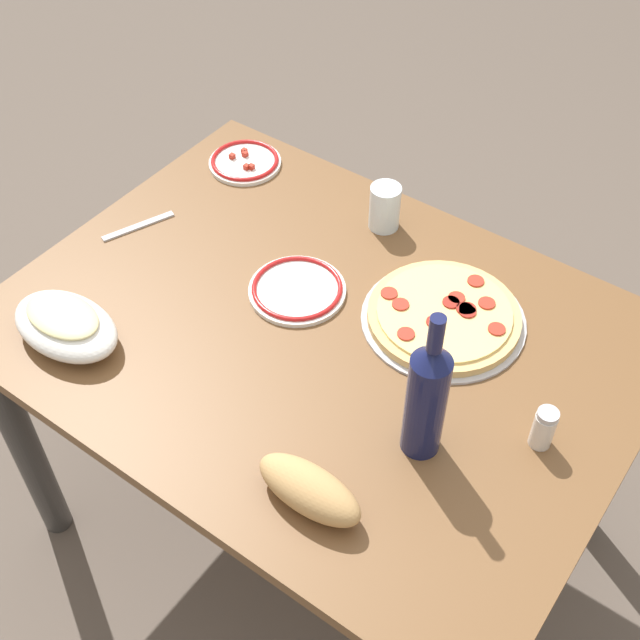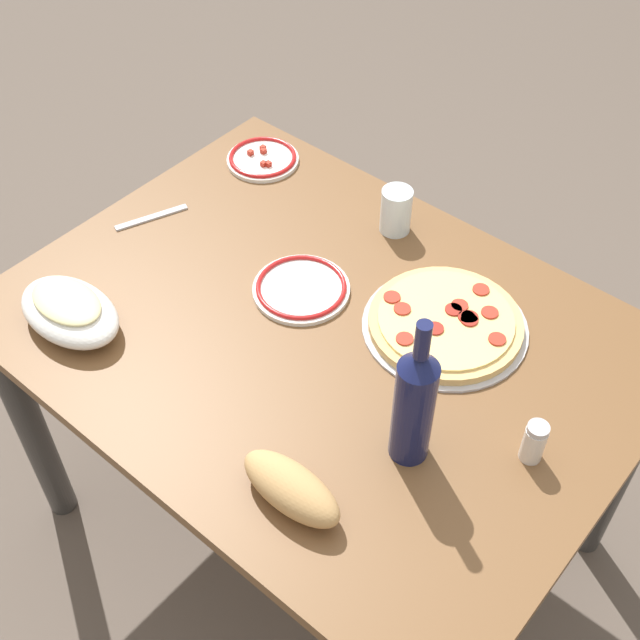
{
  "view_description": "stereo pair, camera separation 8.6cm",
  "coord_description": "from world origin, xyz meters",
  "px_view_note": "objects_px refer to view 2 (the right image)",
  "views": [
    {
      "loc": [
        -0.65,
        0.9,
        1.97
      ],
      "look_at": [
        0.0,
        0.0,
        0.78
      ],
      "focal_mm": 46.77,
      "sensor_mm": 36.0,
      "label": 1
    },
    {
      "loc": [
        -0.72,
        0.85,
        1.97
      ],
      "look_at": [
        0.0,
        0.0,
        0.78
      ],
      "focal_mm": 46.77,
      "sensor_mm": 36.0,
      "label": 2
    }
  ],
  "objects_px": {
    "dining_table": "(320,370)",
    "baked_pasta_dish": "(69,310)",
    "water_glass": "(396,211)",
    "spice_shaker": "(534,442)",
    "side_plate_near": "(301,288)",
    "pepperoni_pizza": "(445,323)",
    "wine_bottle": "(414,404)",
    "bread_loaf": "(291,488)",
    "side_plate_far": "(263,159)"
  },
  "relations": [
    {
      "from": "baked_pasta_dish",
      "to": "wine_bottle",
      "type": "bearing_deg",
      "value": -164.67
    },
    {
      "from": "side_plate_near",
      "to": "spice_shaker",
      "type": "xyz_separation_m",
      "value": [
        -0.57,
        0.05,
        0.03
      ]
    },
    {
      "from": "dining_table",
      "to": "pepperoni_pizza",
      "type": "xyz_separation_m",
      "value": [
        -0.19,
        -0.17,
        0.14
      ]
    },
    {
      "from": "side_plate_near",
      "to": "water_glass",
      "type": "bearing_deg",
      "value": -95.92
    },
    {
      "from": "side_plate_far",
      "to": "wine_bottle",
      "type": "bearing_deg",
      "value": 149.54
    },
    {
      "from": "wine_bottle",
      "to": "side_plate_near",
      "type": "bearing_deg",
      "value": -23.62
    },
    {
      "from": "dining_table",
      "to": "pepperoni_pizza",
      "type": "bearing_deg",
      "value": -138.2
    },
    {
      "from": "side_plate_near",
      "to": "side_plate_far",
      "type": "height_order",
      "value": "side_plate_far"
    },
    {
      "from": "baked_pasta_dish",
      "to": "wine_bottle",
      "type": "xyz_separation_m",
      "value": [
        -0.69,
        -0.19,
        0.09
      ]
    },
    {
      "from": "spice_shaker",
      "to": "wine_bottle",
      "type": "bearing_deg",
      "value": 36.83
    },
    {
      "from": "pepperoni_pizza",
      "to": "side_plate_far",
      "type": "relative_size",
      "value": 1.88
    },
    {
      "from": "side_plate_near",
      "to": "spice_shaker",
      "type": "bearing_deg",
      "value": 175.09
    },
    {
      "from": "dining_table",
      "to": "bread_loaf",
      "type": "height_order",
      "value": "bread_loaf"
    },
    {
      "from": "pepperoni_pizza",
      "to": "dining_table",
      "type": "bearing_deg",
      "value": 41.8
    },
    {
      "from": "baked_pasta_dish",
      "to": "spice_shaker",
      "type": "height_order",
      "value": "spice_shaker"
    },
    {
      "from": "dining_table",
      "to": "pepperoni_pizza",
      "type": "height_order",
      "value": "pepperoni_pizza"
    },
    {
      "from": "pepperoni_pizza",
      "to": "bread_loaf",
      "type": "height_order",
      "value": "bread_loaf"
    },
    {
      "from": "dining_table",
      "to": "baked_pasta_dish",
      "type": "bearing_deg",
      "value": 38.27
    },
    {
      "from": "dining_table",
      "to": "wine_bottle",
      "type": "xyz_separation_m",
      "value": [
        -0.3,
        0.12,
        0.26
      ]
    },
    {
      "from": "dining_table",
      "to": "wine_bottle",
      "type": "distance_m",
      "value": 0.41
    },
    {
      "from": "water_glass",
      "to": "side_plate_far",
      "type": "relative_size",
      "value": 0.6
    },
    {
      "from": "dining_table",
      "to": "bread_loaf",
      "type": "relative_size",
      "value": 6.27
    },
    {
      "from": "pepperoni_pizza",
      "to": "wine_bottle",
      "type": "relative_size",
      "value": 1.02
    },
    {
      "from": "dining_table",
      "to": "wine_bottle",
      "type": "bearing_deg",
      "value": 158.79
    },
    {
      "from": "wine_bottle",
      "to": "side_plate_far",
      "type": "height_order",
      "value": "wine_bottle"
    },
    {
      "from": "wine_bottle",
      "to": "baked_pasta_dish",
      "type": "bearing_deg",
      "value": 15.33
    },
    {
      "from": "side_plate_near",
      "to": "side_plate_far",
      "type": "bearing_deg",
      "value": -37.0
    },
    {
      "from": "baked_pasta_dish",
      "to": "water_glass",
      "type": "bearing_deg",
      "value": -116.0
    },
    {
      "from": "side_plate_near",
      "to": "side_plate_far",
      "type": "distance_m",
      "value": 0.46
    },
    {
      "from": "side_plate_near",
      "to": "dining_table",
      "type": "bearing_deg",
      "value": 149.71
    },
    {
      "from": "side_plate_far",
      "to": "spice_shaker",
      "type": "xyz_separation_m",
      "value": [
        -0.94,
        0.33,
        0.03
      ]
    },
    {
      "from": "spice_shaker",
      "to": "side_plate_near",
      "type": "bearing_deg",
      "value": -4.91
    },
    {
      "from": "baked_pasta_dish",
      "to": "water_glass",
      "type": "height_order",
      "value": "water_glass"
    },
    {
      "from": "baked_pasta_dish",
      "to": "side_plate_far",
      "type": "relative_size",
      "value": 1.37
    },
    {
      "from": "dining_table",
      "to": "spice_shaker",
      "type": "xyz_separation_m",
      "value": [
        -0.47,
        -0.01,
        0.17
      ]
    },
    {
      "from": "side_plate_near",
      "to": "bread_loaf",
      "type": "xyz_separation_m",
      "value": [
        -0.31,
        0.38,
        0.03
      ]
    },
    {
      "from": "water_glass",
      "to": "pepperoni_pizza",
      "type": "bearing_deg",
      "value": 145.54
    },
    {
      "from": "water_glass",
      "to": "spice_shaker",
      "type": "xyz_separation_m",
      "value": [
        -0.54,
        0.33,
        -0.01
      ]
    },
    {
      "from": "wine_bottle",
      "to": "bread_loaf",
      "type": "height_order",
      "value": "wine_bottle"
    },
    {
      "from": "baked_pasta_dish",
      "to": "side_plate_far",
      "type": "distance_m",
      "value": 0.65
    },
    {
      "from": "dining_table",
      "to": "wine_bottle",
      "type": "height_order",
      "value": "wine_bottle"
    },
    {
      "from": "bread_loaf",
      "to": "spice_shaker",
      "type": "distance_m",
      "value": 0.42
    },
    {
      "from": "water_glass",
      "to": "dining_table",
      "type": "bearing_deg",
      "value": 101.82
    },
    {
      "from": "side_plate_far",
      "to": "spice_shaker",
      "type": "bearing_deg",
      "value": 160.86
    },
    {
      "from": "dining_table",
      "to": "bread_loaf",
      "type": "distance_m",
      "value": 0.42
    },
    {
      "from": "dining_table",
      "to": "water_glass",
      "type": "relative_size",
      "value": 11.73
    },
    {
      "from": "baked_pasta_dish",
      "to": "wine_bottle",
      "type": "height_order",
      "value": "wine_bottle"
    },
    {
      "from": "water_glass",
      "to": "side_plate_far",
      "type": "xyz_separation_m",
      "value": [
        0.4,
        0.01,
        -0.04
      ]
    },
    {
      "from": "baked_pasta_dish",
      "to": "side_plate_near",
      "type": "distance_m",
      "value": 0.46
    },
    {
      "from": "baked_pasta_dish",
      "to": "side_plate_near",
      "type": "xyz_separation_m",
      "value": [
        -0.29,
        -0.36,
        -0.03
      ]
    }
  ]
}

